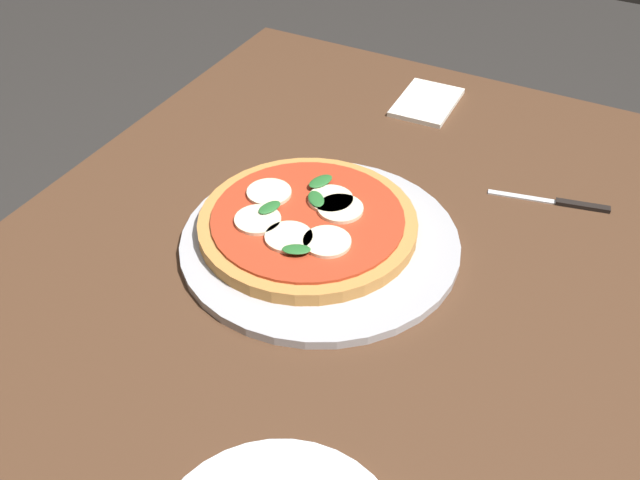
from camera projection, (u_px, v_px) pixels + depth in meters
name	position (u px, v px, depth m)	size (l,w,h in m)	color
dining_table	(310.00, 372.00, 0.95)	(1.31, 0.90, 0.72)	#4C301E
serving_tray	(320.00, 242.00, 0.98)	(0.36, 0.36, 0.01)	#B2B2B7
pizza	(307.00, 223.00, 0.99)	(0.28, 0.28, 0.03)	#C6843F
napkin	(427.00, 102.00, 1.27)	(0.13, 0.09, 0.01)	white
knife	(564.00, 203.00, 1.06)	(0.04, 0.16, 0.01)	black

